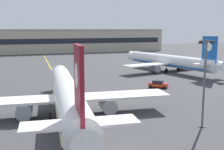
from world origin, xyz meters
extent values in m
cube|color=yellow|center=(0.00, 30.00, 0.00)|extent=(12.71, 179.59, 0.01)
cylinder|color=white|center=(-2.32, 15.79, 3.50)|extent=(7.93, 36.20, 3.80)
cone|color=white|center=(-0.09, 34.96, 3.50)|extent=(3.89, 3.00, 3.61)
cone|color=white|center=(-4.56, -3.48, 3.90)|extent=(3.15, 3.11, 2.85)
cube|color=#DBBC66|center=(-2.32, 15.79, 2.46)|extent=(7.52, 33.33, 0.44)
cube|color=black|center=(-0.31, 33.08, 4.17)|extent=(2.96, 1.42, 0.60)
cube|color=white|center=(-2.25, 16.39, 2.65)|extent=(32.34, 8.46, 0.36)
cylinder|color=gray|center=(-8.53, 16.11, 1.43)|extent=(2.70, 3.84, 2.30)
cylinder|color=black|center=(-8.31, 17.95, 1.43)|extent=(1.96, 0.40, 1.95)
cylinder|color=gray|center=(3.79, 14.68, 1.43)|extent=(2.70, 3.84, 2.30)
cylinder|color=black|center=(4.00, 16.52, 1.43)|extent=(1.96, 0.40, 1.95)
cube|color=maroon|center=(-4.15, 0.10, 8.05)|extent=(0.95, 4.81, 7.20)
cylinder|color=white|center=(-4.11, 0.40, 8.77)|extent=(0.71, 2.43, 2.40)
cube|color=white|center=(-4.21, -0.50, 4.36)|extent=(11.25, 4.05, 0.24)
cylinder|color=#4C4C51|center=(-0.65, 30.20, 1.48)|extent=(0.24, 0.24, 1.60)
cylinder|color=black|center=(-0.65, 30.20, 0.45)|extent=(0.50, 0.94, 0.90)
cylinder|color=#4C4C51|center=(-5.13, 14.11, 1.77)|extent=(0.24, 0.24, 1.60)
cylinder|color=black|center=(-5.13, 14.11, 0.65)|extent=(0.55, 1.34, 1.30)
cylinder|color=#4C4C51|center=(0.03, 13.51, 1.77)|extent=(0.24, 0.24, 1.60)
cylinder|color=black|center=(0.03, 13.51, 0.65)|extent=(0.55, 1.34, 1.30)
cylinder|color=white|center=(36.32, 50.38, 3.39)|extent=(10.79, 34.85, 3.68)
cone|color=white|center=(32.47, 68.66, 3.39)|extent=(3.94, 3.18, 3.49)
cone|color=white|center=(40.20, 32.01, 3.77)|extent=(3.26, 3.22, 2.76)
cube|color=blue|center=(36.32, 50.38, 2.38)|extent=(10.14, 32.11, 0.43)
cube|color=black|center=(32.85, 66.86, 4.03)|extent=(2.92, 1.61, 0.58)
cube|color=white|center=(36.20, 50.95, 2.56)|extent=(31.26, 10.93, 0.35)
cylinder|color=gray|center=(30.53, 48.77, 1.38)|extent=(2.90, 3.87, 2.23)
cylinder|color=black|center=(30.16, 50.52, 1.38)|extent=(1.89, 0.56, 1.89)
cylinder|color=gray|center=(42.27, 51.24, 1.38)|extent=(2.90, 3.87, 2.23)
cylinder|color=black|center=(41.90, 52.99, 1.38)|extent=(1.89, 0.56, 1.89)
cube|color=blue|center=(39.48, 35.42, 7.79)|extent=(1.34, 4.63, 6.97)
cylinder|color=white|center=(39.42, 35.71, 8.49)|extent=(0.90, 2.36, 2.32)
cube|color=white|center=(39.60, 34.85, 4.21)|extent=(10.98, 4.85, 0.23)
cylinder|color=#4C4C51|center=(33.43, 64.11, 1.43)|extent=(0.23, 0.23, 1.55)
cylinder|color=black|center=(33.43, 64.11, 0.44)|extent=(0.56, 0.93, 0.87)
cylinder|color=#4C4C51|center=(34.26, 47.97, 1.72)|extent=(0.23, 0.23, 1.55)
cylinder|color=black|center=(34.26, 47.97, 0.63)|extent=(0.64, 1.31, 1.26)
cylinder|color=#4C4C51|center=(39.18, 49.01, 1.72)|extent=(0.23, 0.23, 1.55)
cylinder|color=black|center=(39.18, 49.01, 0.63)|extent=(0.64, 1.31, 1.26)
cylinder|color=#515156|center=(13.83, 4.79, 5.85)|extent=(0.28, 0.28, 11.70)
cylinder|color=#333338|center=(13.83, 4.79, 0.05)|extent=(0.90, 0.90, 0.10)
cube|color=#515156|center=(13.83, 4.79, 11.55)|extent=(2.20, 0.16, 0.16)
cube|color=black|center=(12.93, 4.79, 11.35)|extent=(0.44, 0.36, 0.28)
cube|color=black|center=(14.73, 4.79, 11.35)|extent=(0.44, 0.36, 0.28)
cube|color=red|center=(21.06, 29.49, 0.62)|extent=(4.32, 4.16, 0.84)
cube|color=black|center=(20.99, 29.56, 1.34)|extent=(2.77, 2.73, 0.60)
cylinder|color=orange|center=(21.06, 29.49, 1.72)|extent=(0.14, 0.14, 0.14)
cube|color=yellow|center=(21.06, 29.49, 0.62)|extent=(4.19, 4.05, 0.14)
cylinder|color=black|center=(19.32, 29.88, 0.32)|extent=(0.62, 0.59, 0.64)
cylinder|color=black|center=(20.51, 31.18, 0.32)|extent=(0.62, 0.59, 0.64)
cylinder|color=black|center=(21.62, 27.80, 0.32)|extent=(0.62, 0.59, 0.64)
cylinder|color=black|center=(22.80, 29.10, 0.32)|extent=(0.62, 0.59, 0.64)
cone|color=orange|center=(-2.15, 31.94, 0.28)|extent=(0.36, 0.36, 0.55)
cylinder|color=white|center=(-2.15, 31.94, 0.30)|extent=(0.23, 0.23, 0.07)
cube|color=orange|center=(-2.15, 31.94, 0.01)|extent=(0.44, 0.44, 0.03)
cube|color=#B2A893|center=(9.63, 134.55, 6.32)|extent=(138.99, 12.00, 12.63)
cube|color=black|center=(9.63, 128.50, 6.72)|extent=(133.43, 0.12, 2.80)
cube|color=gray|center=(9.63, 134.55, 12.83)|extent=(139.39, 12.40, 0.40)
camera|label=1|loc=(-10.06, -24.99, 13.01)|focal=44.88mm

